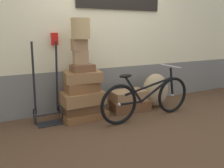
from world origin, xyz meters
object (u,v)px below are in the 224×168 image
at_px(suitcase_2, 83,98).
at_px(suitcase_1, 83,107).
at_px(burlap_sack, 155,90).
at_px(wicker_basket, 81,29).
at_px(suitcase_8, 130,105).
at_px(luggage_trolley, 47,103).
at_px(bicycle, 147,98).
at_px(suitcase_5, 82,68).
at_px(suitcase_7, 79,45).
at_px(suitcase_4, 83,76).
at_px(suitcase_9, 128,95).
at_px(suitcase_0, 84,114).
at_px(suitcase_3, 82,87).
at_px(suitcase_6, 81,58).

bearing_deg(suitcase_2, suitcase_1, 57.11).
bearing_deg(burlap_sack, wicker_basket, 179.23).
bearing_deg(suitcase_1, suitcase_8, 2.62).
height_order(suitcase_2, luggage_trolley, luggage_trolley).
bearing_deg(bicycle, suitcase_5, 153.94).
bearing_deg(suitcase_8, luggage_trolley, -177.69).
relative_size(suitcase_2, suitcase_7, 2.91).
bearing_deg(suitcase_1, suitcase_7, 121.98).
xyz_separation_m(suitcase_4, luggage_trolley, (-0.57, 0.07, -0.39)).
bearing_deg(wicker_basket, suitcase_2, -107.74).
bearing_deg(suitcase_9, luggage_trolley, 176.46).
relative_size(suitcase_0, burlap_sack, 1.14).
relative_size(suitcase_1, burlap_sack, 0.97).
height_order(suitcase_3, burlap_sack, burlap_sack).
height_order(luggage_trolley, burlap_sack, luggage_trolley).
bearing_deg(suitcase_8, suitcase_9, 143.24).
height_order(suitcase_5, wicker_basket, wicker_basket).
xyz_separation_m(suitcase_6, luggage_trolley, (-0.55, 0.05, -0.69)).
bearing_deg(suitcase_5, bicycle, -31.37).
bearing_deg(burlap_sack, suitcase_9, 177.01).
relative_size(suitcase_0, suitcase_4, 1.24).
distance_m(suitcase_4, suitcase_7, 0.51).
xyz_separation_m(suitcase_6, burlap_sack, (1.45, -0.05, -0.69)).
bearing_deg(luggage_trolley, suitcase_7, -5.00).
bearing_deg(suitcase_8, suitcase_7, -176.83).
bearing_deg(suitcase_4, burlap_sack, 4.98).
height_order(suitcase_5, bicycle, suitcase_5).
bearing_deg(luggage_trolley, suitcase_1, -8.40).
height_order(suitcase_1, suitcase_5, suitcase_5).
bearing_deg(bicycle, suitcase_4, 153.06).
height_order(suitcase_3, suitcase_5, suitcase_5).
bearing_deg(suitcase_1, wicker_basket, 105.14).
relative_size(suitcase_7, wicker_basket, 0.75).
distance_m(suitcase_1, suitcase_5, 0.65).
bearing_deg(suitcase_7, suitcase_4, -29.14).
relative_size(suitcase_2, burlap_sack, 1.07).
xyz_separation_m(suitcase_1, suitcase_2, (-0.01, -0.01, 0.17)).
bearing_deg(luggage_trolley, suitcase_0, -7.51).
bearing_deg(suitcase_4, suitcase_5, -105.60).
bearing_deg(wicker_basket, suitcase_1, -77.99).
relative_size(suitcase_7, burlap_sack, 0.37).
distance_m(suitcase_4, suitcase_9, 0.96).
xyz_separation_m(suitcase_2, suitcase_3, (-0.00, 0.02, 0.18)).
bearing_deg(suitcase_1, suitcase_9, 4.19).
bearing_deg(suitcase_7, wicker_basket, -60.10).
distance_m(suitcase_6, luggage_trolley, 0.89).
bearing_deg(suitcase_3, suitcase_8, -3.03).
bearing_deg(suitcase_3, suitcase_2, -84.76).
xyz_separation_m(wicker_basket, burlap_sack, (1.45, -0.02, -1.14)).
height_order(wicker_basket, bicycle, wicker_basket).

